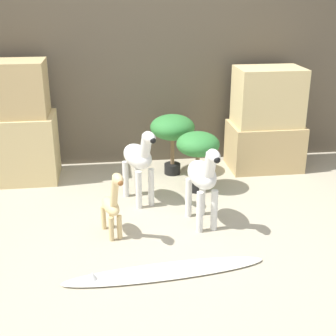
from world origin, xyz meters
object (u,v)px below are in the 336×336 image
at_px(giraffe_figurine, 112,203).
at_px(potted_palm_front, 172,130).
at_px(surfboard, 164,271).
at_px(zebra_right, 203,178).
at_px(potted_palm_back, 198,148).
at_px(zebra_left, 139,159).

height_order(giraffe_figurine, potted_palm_front, potted_palm_front).
bearing_deg(surfboard, giraffe_figurine, 120.58).
height_order(zebra_right, potted_palm_front, zebra_right).
xyz_separation_m(zebra_right, giraffe_figurine, (-0.66, -0.10, -0.12)).
xyz_separation_m(giraffe_figurine, potted_palm_back, (0.75, 0.72, 0.13)).
distance_m(zebra_right, potted_palm_front, 1.05).
bearing_deg(zebra_left, potted_palm_front, 58.81).
distance_m(zebra_left, giraffe_figurine, 0.61).
distance_m(giraffe_figurine, surfboard, 0.64).
bearing_deg(potted_palm_front, zebra_right, -85.83).
bearing_deg(zebra_right, potted_palm_front, 94.17).
height_order(zebra_left, surfboard, zebra_left).
bearing_deg(potted_palm_back, zebra_left, -162.19).
bearing_deg(zebra_left, surfboard, -86.29).
bearing_deg(potted_palm_back, surfboard, -109.98).
relative_size(zebra_left, potted_palm_back, 1.24).
bearing_deg(giraffe_figurine, surfboard, -59.42).
relative_size(zebra_right, potted_palm_front, 1.15).
bearing_deg(giraffe_figurine, zebra_left, 67.42).
distance_m(giraffe_figurine, potted_palm_front, 1.30).
xyz_separation_m(potted_palm_front, potted_palm_back, (0.16, -0.42, -0.04)).
xyz_separation_m(zebra_left, surfboard, (0.07, -1.06, -0.37)).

